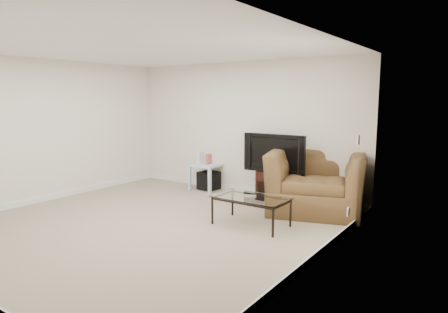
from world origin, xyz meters
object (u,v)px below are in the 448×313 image
Objects in this scene: television at (277,153)px; recliner at (316,172)px; coffee_table at (251,211)px; tv_stand at (277,186)px; subwoofer at (209,180)px; side_table at (207,177)px.

recliner reaches higher than television.
coffee_table is (0.34, -1.43, -0.66)m from television.
tv_stand is 1.55m from subwoofer.
coffee_table is (1.88, -1.48, 0.02)m from subwoofer.
tv_stand is 0.60× the size of coffee_table.
television is 1.69m from subwoofer.
tv_stand reaches higher than subwoofer.
side_table is (-1.58, 0.03, -0.61)m from television.
recliner is at bearing -10.15° from tv_stand.
side_table is 0.51× the size of coffee_table.
recliner is at bearing -12.92° from television.
television is at bearing 103.34° from coffee_table.
subwoofer is (-1.55, 0.02, -0.08)m from tv_stand.
coffee_table is (1.91, -1.45, -0.05)m from side_table.
side_table is 2.40m from coffee_table.
subwoofer is 0.33× the size of coffee_table.
tv_stand is 0.43× the size of recliner.
subwoofer is at bearing 155.85° from recliner.
tv_stand is at bearing 146.02° from recliner.
side_table reaches higher than subwoofer.
side_table is 0.09m from subwoofer.
television is 1.69m from side_table.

